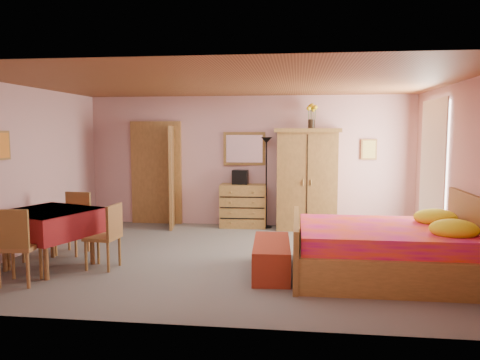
# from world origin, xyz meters

# --- Properties ---
(floor) EXTENTS (6.50, 6.50, 0.00)m
(floor) POSITION_xyz_m (0.00, 0.00, 0.00)
(floor) COLOR #66625A
(floor) RESTS_ON ground
(ceiling) EXTENTS (6.50, 6.50, 0.00)m
(ceiling) POSITION_xyz_m (0.00, 0.00, 2.60)
(ceiling) COLOR brown
(ceiling) RESTS_ON wall_back
(wall_back) EXTENTS (6.50, 0.10, 2.60)m
(wall_back) POSITION_xyz_m (0.00, 2.50, 1.30)
(wall_back) COLOR tan
(wall_back) RESTS_ON floor
(wall_front) EXTENTS (6.50, 0.10, 2.60)m
(wall_front) POSITION_xyz_m (0.00, -2.50, 1.30)
(wall_front) COLOR tan
(wall_front) RESTS_ON floor
(wall_left) EXTENTS (0.10, 5.00, 2.60)m
(wall_left) POSITION_xyz_m (-3.25, 0.00, 1.30)
(wall_left) COLOR tan
(wall_left) RESTS_ON floor
(wall_right) EXTENTS (0.10, 5.00, 2.60)m
(wall_right) POSITION_xyz_m (3.25, 0.00, 1.30)
(wall_right) COLOR tan
(wall_right) RESTS_ON floor
(doorway) EXTENTS (1.06, 0.12, 2.15)m
(doorway) POSITION_xyz_m (-1.90, 2.47, 1.02)
(doorway) COLOR #9E6B35
(doorway) RESTS_ON floor
(window) EXTENTS (0.08, 1.40, 1.95)m
(window) POSITION_xyz_m (3.21, 1.20, 1.45)
(window) COLOR white
(window) RESTS_ON wall_right
(picture_left) EXTENTS (0.04, 0.32, 0.42)m
(picture_left) POSITION_xyz_m (-3.22, -0.60, 1.70)
(picture_left) COLOR orange
(picture_left) RESTS_ON wall_left
(picture_back) EXTENTS (0.30, 0.04, 0.40)m
(picture_back) POSITION_xyz_m (2.35, 2.47, 1.55)
(picture_back) COLOR #D8BF59
(picture_back) RESTS_ON wall_back
(chest_of_drawers) EXTENTS (0.92, 0.49, 0.85)m
(chest_of_drawers) POSITION_xyz_m (-0.08, 2.28, 0.43)
(chest_of_drawers) COLOR olive
(chest_of_drawers) RESTS_ON floor
(wall_mirror) EXTENTS (0.84, 0.08, 0.67)m
(wall_mirror) POSITION_xyz_m (-0.08, 2.49, 1.55)
(wall_mirror) COLOR white
(wall_mirror) RESTS_ON wall_back
(stereo) EXTENTS (0.31, 0.24, 0.28)m
(stereo) POSITION_xyz_m (-0.15, 2.33, 0.99)
(stereo) COLOR black
(stereo) RESTS_ON chest_of_drawers
(floor_lamp) EXTENTS (0.29, 0.29, 1.78)m
(floor_lamp) POSITION_xyz_m (0.37, 2.28, 0.89)
(floor_lamp) COLOR black
(floor_lamp) RESTS_ON floor
(wardrobe) EXTENTS (1.26, 0.66, 1.95)m
(wardrobe) POSITION_xyz_m (1.17, 2.22, 0.98)
(wardrobe) COLOR olive
(wardrobe) RESTS_ON floor
(sunflower_vase) EXTENTS (0.20, 0.20, 0.47)m
(sunflower_vase) POSITION_xyz_m (1.24, 2.25, 2.19)
(sunflower_vase) COLOR yellow
(sunflower_vase) RESTS_ON wardrobe
(bed) EXTENTS (2.35, 1.85, 1.09)m
(bed) POSITION_xyz_m (2.10, -0.65, 0.54)
(bed) COLOR #CE147F
(bed) RESTS_ON floor
(bench) EXTENTS (0.54, 1.31, 0.43)m
(bench) POSITION_xyz_m (0.65, -0.70, 0.21)
(bench) COLOR maroon
(bench) RESTS_ON floor
(dining_table) EXTENTS (1.43, 1.43, 0.82)m
(dining_table) POSITION_xyz_m (-2.44, -0.82, 0.41)
(dining_table) COLOR maroon
(dining_table) RESTS_ON floor
(chair_south) EXTENTS (0.49, 0.49, 0.97)m
(chair_south) POSITION_xyz_m (-2.44, -1.52, 0.49)
(chair_south) COLOR #A06936
(chair_south) RESTS_ON floor
(chair_north) EXTENTS (0.47, 0.47, 0.94)m
(chair_north) POSITION_xyz_m (-2.49, -0.06, 0.47)
(chair_north) COLOR #AF703B
(chair_north) RESTS_ON floor
(chair_west) EXTENTS (0.49, 0.49, 1.03)m
(chair_west) POSITION_xyz_m (-3.13, -0.83, 0.51)
(chair_west) COLOR olive
(chair_west) RESTS_ON floor
(chair_east) EXTENTS (0.45, 0.45, 0.90)m
(chair_east) POSITION_xyz_m (-1.69, -0.75, 0.45)
(chair_east) COLOR olive
(chair_east) RESTS_ON floor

